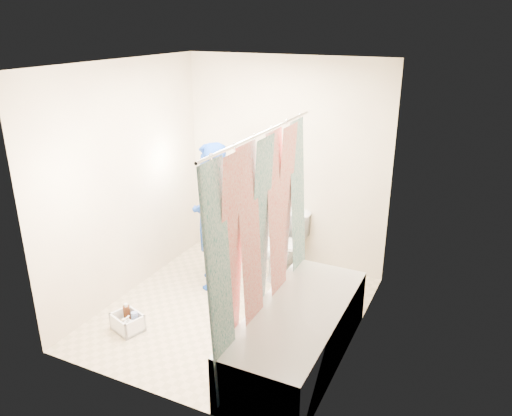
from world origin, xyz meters
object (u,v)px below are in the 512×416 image
at_px(bathtub, 298,333).
at_px(plumber, 211,216).
at_px(toilet, 285,246).
at_px(cleaning_caddy, 128,323).

distance_m(bathtub, plumber, 1.66).
bearing_deg(plumber, toilet, 100.10).
relative_size(bathtub, cleaning_caddy, 5.24).
relative_size(plumber, cleaning_caddy, 4.75).
bearing_deg(plumber, bathtub, 26.31).
height_order(bathtub, plumber, plumber).
bearing_deg(bathtub, plumber, 147.40).
xyz_separation_m(bathtub, toilet, (-0.70, 1.40, 0.08)).
relative_size(toilet, cleaning_caddy, 2.08).
bearing_deg(cleaning_caddy, bathtub, 28.76).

